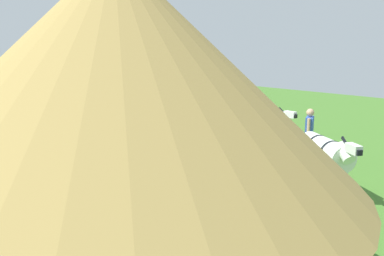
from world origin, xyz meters
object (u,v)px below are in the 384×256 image
object	(u,v)px
guest_beside_umbrella	(134,134)
thatched_hut	(121,134)
standing_watcher	(309,131)
striped_lounge_chair	(244,191)
zebra_by_umbrella	(327,152)
patio_dining_table	(144,134)
zebra_nearest_camera	(265,121)
patio_chair_west_end	(178,138)
patio_chair_near_lawn	(127,131)
guest_behind_table	(171,116)
patio_chair_east_end	(118,145)
shade_umbrella	(142,67)

from	to	relation	value
guest_beside_umbrella	thatched_hut	bearing A→B (deg)	114.65
standing_watcher	striped_lounge_chair	size ratio (longest dim) A/B	1.85
standing_watcher	zebra_by_umbrella	size ratio (longest dim) A/B	0.85
patio_dining_table	zebra_nearest_camera	size ratio (longest dim) A/B	0.61
patio_chair_west_end	standing_watcher	world-z (taller)	standing_watcher
patio_chair_near_lawn	zebra_nearest_camera	distance (m)	4.82
striped_lounge_chair	zebra_nearest_camera	world-z (taller)	zebra_nearest_camera
patio_chair_west_end	zebra_nearest_camera	bearing A→B (deg)	-72.03
guest_behind_table	standing_watcher	xyz separation A→B (m)	(-5.11, -0.88, 0.08)
patio_chair_near_lawn	patio_chair_east_end	xyz separation A→B (m)	(-1.30, 1.28, 0.00)
shade_umbrella	patio_chair_near_lawn	xyz separation A→B (m)	(1.13, -0.15, -2.30)
guest_beside_umbrella	zebra_nearest_camera	distance (m)	4.72
patio_chair_near_lawn	striped_lounge_chair	distance (m)	6.16
patio_chair_east_end	standing_watcher	world-z (taller)	standing_watcher
patio_chair_near_lawn	guest_beside_umbrella	bearing A→B (deg)	65.49
guest_behind_table	patio_chair_near_lawn	bearing A→B (deg)	165.96
thatched_hut	guest_behind_table	xyz separation A→B (m)	(6.79, -7.07, -1.58)
thatched_hut	guest_beside_umbrella	size ratio (longest dim) A/B	3.51
patio_chair_east_end	standing_watcher	xyz separation A→B (m)	(-4.29, -3.85, 0.49)
patio_chair_east_end	striped_lounge_chair	world-z (taller)	patio_chair_east_end
thatched_hut	patio_dining_table	bearing A→B (deg)	-40.43
zebra_by_umbrella	guest_behind_table	bearing A→B (deg)	-66.15
guest_behind_table	zebra_by_umbrella	xyz separation A→B (m)	(-6.60, 0.99, 0.09)
patio_chair_near_lawn	standing_watcher	xyz separation A→B (m)	(-5.59, -2.58, 0.49)
guest_beside_umbrella	zebra_nearest_camera	world-z (taller)	guest_beside_umbrella
patio_chair_near_lawn	zebra_nearest_camera	xyz separation A→B (m)	(-3.64, -3.13, 0.46)
guest_beside_umbrella	striped_lounge_chair	distance (m)	3.90
thatched_hut	zebra_nearest_camera	xyz separation A→B (m)	(3.63, -8.50, -1.53)
guest_behind_table	zebra_by_umbrella	size ratio (longest dim) A/B	0.78
thatched_hut	guest_behind_table	world-z (taller)	thatched_hut
shade_umbrella	zebra_nearest_camera	distance (m)	4.51
patio_chair_west_end	zebra_nearest_camera	xyz separation A→B (m)	(-1.62, -2.55, 0.46)
patio_dining_table	zebra_by_umbrella	world-z (taller)	zebra_by_umbrella
zebra_by_umbrella	patio_chair_west_end	bearing A→B (deg)	-56.21
patio_chair_near_lawn	striped_lounge_chair	bearing A→B (deg)	86.53
striped_lounge_chair	zebra_nearest_camera	xyz separation A→B (m)	(2.40, -4.28, 0.72)
patio_chair_east_end	zebra_nearest_camera	bearing A→B (deg)	53.73
patio_chair_west_end	guest_beside_umbrella	world-z (taller)	guest_beside_umbrella
shade_umbrella	patio_dining_table	size ratio (longest dim) A/B	2.85
patio_dining_table	guest_behind_table	world-z (taller)	guest_behind_table
patio_chair_west_end	zebra_by_umbrella	size ratio (longest dim) A/B	0.45
shade_umbrella	thatched_hut	bearing A→B (deg)	139.57
patio_chair_east_end	patio_chair_west_end	distance (m)	1.99
patio_chair_near_lawn	shade_umbrella	bearing A→B (deg)	90.00
shade_umbrella	patio_chair_west_end	size ratio (longest dim) A/B	4.42
standing_watcher	striped_lounge_chair	distance (m)	3.84
thatched_hut	patio_chair_near_lawn	size ratio (longest dim) A/B	6.74
shade_umbrella	patio_dining_table	world-z (taller)	shade_umbrella
patio_chair_near_lawn	guest_beside_umbrella	world-z (taller)	guest_beside_umbrella
zebra_nearest_camera	zebra_by_umbrella	world-z (taller)	zebra_by_umbrella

